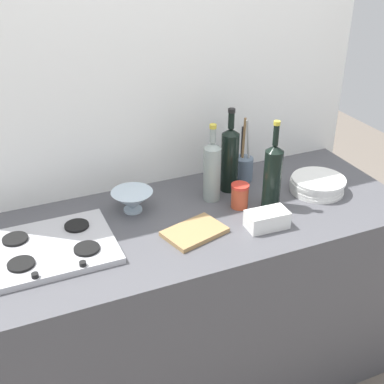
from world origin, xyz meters
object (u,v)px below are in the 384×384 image
object	(u,v)px
plate_stack	(317,185)
butter_dish	(267,219)
mixing_bowl	(132,200)
cutting_board	(195,232)
wine_bottle_leftmost	(230,158)
wine_bottle_mid_left	(273,175)
utensil_crock	(244,167)
condiment_jar_front	(240,196)
wine_bottle_mid_right	(212,170)
stovetop_hob	(51,247)

from	to	relation	value
plate_stack	butter_dish	bearing A→B (deg)	-155.00
mixing_bowl	cutting_board	world-z (taller)	mixing_bowl
wine_bottle_leftmost	wine_bottle_mid_left	bearing A→B (deg)	-65.70
wine_bottle_mid_left	butter_dish	xyz separation A→B (m)	(-0.09, -0.13, -0.11)
mixing_bowl	wine_bottle_leftmost	bearing A→B (deg)	0.90
utensil_crock	condiment_jar_front	world-z (taller)	utensil_crock
wine_bottle_mid_right	condiment_jar_front	distance (m)	0.16
wine_bottle_mid_right	wine_bottle_leftmost	bearing A→B (deg)	23.54
plate_stack	mixing_bowl	xyz separation A→B (m)	(-0.78, 0.16, 0.02)
stovetop_hob	cutting_board	xyz separation A→B (m)	(0.52, -0.11, -0.00)
stovetop_hob	wine_bottle_mid_left	size ratio (longest dim) A/B	1.20
plate_stack	stovetop_hob	bearing A→B (deg)	179.42
wine_bottle_leftmost	utensil_crock	bearing A→B (deg)	29.89
utensil_crock	wine_bottle_mid_left	bearing A→B (deg)	-93.01
utensil_crock	condiment_jar_front	bearing A→B (deg)	-122.02
butter_dish	cutting_board	world-z (taller)	butter_dish
wine_bottle_mid_right	utensil_crock	world-z (taller)	wine_bottle_mid_right
wine_bottle_leftmost	cutting_board	distance (m)	0.41
stovetop_hob	butter_dish	distance (m)	0.81
wine_bottle_mid_right	utensil_crock	size ratio (longest dim) A/B	1.14
butter_dish	utensil_crock	bearing A→B (deg)	74.46
condiment_jar_front	utensil_crock	bearing A→B (deg)	57.98
stovetop_hob	utensil_crock	distance (m)	0.93
butter_dish	condiment_jar_front	distance (m)	0.18
stovetop_hob	butter_dish	size ratio (longest dim) A/B	2.80
wine_bottle_mid_left	wine_bottle_mid_right	bearing A→B (deg)	141.70
butter_dish	wine_bottle_leftmost	bearing A→B (deg)	89.17
wine_bottle_leftmost	wine_bottle_mid_left	world-z (taller)	wine_bottle_mid_left
plate_stack	mixing_bowl	bearing A→B (deg)	168.39
wine_bottle_mid_left	plate_stack	bearing A→B (deg)	7.06
cutting_board	plate_stack	bearing A→B (deg)	8.75
stovetop_hob	mixing_bowl	xyz separation A→B (m)	(0.36, 0.15, 0.03)
wine_bottle_leftmost	cutting_board	bearing A→B (deg)	-136.67
mixing_bowl	plate_stack	bearing A→B (deg)	-11.61
plate_stack	butter_dish	size ratio (longest dim) A/B	1.48
wine_bottle_leftmost	mixing_bowl	xyz separation A→B (m)	(-0.44, -0.01, -0.10)
butter_dish	cutting_board	size ratio (longest dim) A/B	0.71
stovetop_hob	plate_stack	bearing A→B (deg)	-0.58
wine_bottle_leftmost	cutting_board	size ratio (longest dim) A/B	1.65
stovetop_hob	plate_stack	world-z (taller)	plate_stack
plate_stack	condiment_jar_front	distance (m)	0.37
butter_dish	utensil_crock	distance (m)	0.41
stovetop_hob	utensil_crock	size ratio (longest dim) A/B	1.53
stovetop_hob	wine_bottle_mid_right	xyz separation A→B (m)	(0.69, 0.11, 0.12)
butter_dish	wine_bottle_mid_left	bearing A→B (deg)	54.09
cutting_board	mixing_bowl	bearing A→B (deg)	122.11
butter_dish	condiment_jar_front	xyz separation A→B (m)	(-0.02, 0.18, 0.02)
utensil_crock	condiment_jar_front	size ratio (longest dim) A/B	2.85
plate_stack	wine_bottle_mid_right	xyz separation A→B (m)	(-0.45, 0.12, 0.10)
plate_stack	cutting_board	xyz separation A→B (m)	(-0.62, -0.10, -0.02)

